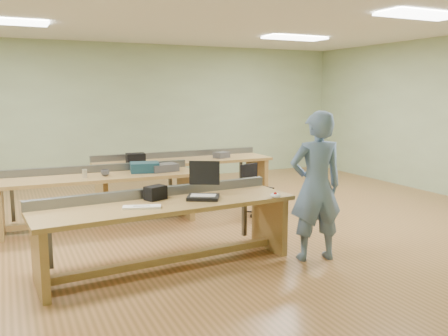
{
  "coord_description": "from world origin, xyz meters",
  "views": [
    {
      "loc": [
        -2.6,
        -6.31,
        1.96
      ],
      "look_at": [
        0.04,
        -0.6,
        0.95
      ],
      "focal_mm": 38.0,
      "sensor_mm": 36.0,
      "label": 1
    }
  ],
  "objects_px": {
    "person": "(316,186)",
    "parts_bin_teal": "(145,167)",
    "workbench_mid": "(99,188)",
    "parts_bin_grey": "(163,168)",
    "laptop_base": "(203,197)",
    "drinks_can": "(85,174)",
    "camera_bag": "(155,193)",
    "workbench_front": "(167,219)",
    "task_chair": "(255,196)",
    "workbench_back": "(184,169)",
    "mug": "(105,173)"
  },
  "relations": [
    {
      "from": "person",
      "to": "camera_bag",
      "type": "height_order",
      "value": "person"
    },
    {
      "from": "workbench_back",
      "to": "drinks_can",
      "type": "height_order",
      "value": "drinks_can"
    },
    {
      "from": "workbench_mid",
      "to": "parts_bin_grey",
      "type": "relative_size",
      "value": 6.91
    },
    {
      "from": "workbench_mid",
      "to": "laptop_base",
      "type": "bearing_deg",
      "value": -67.09
    },
    {
      "from": "workbench_front",
      "to": "laptop_base",
      "type": "bearing_deg",
      "value": -7.76
    },
    {
      "from": "camera_bag",
      "to": "mug",
      "type": "height_order",
      "value": "camera_bag"
    },
    {
      "from": "person",
      "to": "mug",
      "type": "relative_size",
      "value": 14.47
    },
    {
      "from": "workbench_front",
      "to": "person",
      "type": "height_order",
      "value": "person"
    },
    {
      "from": "parts_bin_grey",
      "to": "drinks_can",
      "type": "height_order",
      "value": "drinks_can"
    },
    {
      "from": "workbench_back",
      "to": "person",
      "type": "relative_size",
      "value": 1.83
    },
    {
      "from": "workbench_front",
      "to": "workbench_mid",
      "type": "bearing_deg",
      "value": 96.03
    },
    {
      "from": "camera_bag",
      "to": "parts_bin_teal",
      "type": "relative_size",
      "value": 0.55
    },
    {
      "from": "laptop_base",
      "to": "camera_bag",
      "type": "distance_m",
      "value": 0.55
    },
    {
      "from": "laptop_base",
      "to": "parts_bin_teal",
      "type": "relative_size",
      "value": 0.84
    },
    {
      "from": "workbench_mid",
      "to": "laptop_base",
      "type": "relative_size",
      "value": 8.12
    },
    {
      "from": "camera_bag",
      "to": "parts_bin_grey",
      "type": "height_order",
      "value": "camera_bag"
    },
    {
      "from": "parts_bin_teal",
      "to": "task_chair",
      "type": "bearing_deg",
      "value": -14.57
    },
    {
      "from": "laptop_base",
      "to": "parts_bin_teal",
      "type": "distance_m",
      "value": 2.09
    },
    {
      "from": "workbench_front",
      "to": "task_chair",
      "type": "relative_size",
      "value": 3.65
    },
    {
      "from": "camera_bag",
      "to": "parts_bin_grey",
      "type": "distance_m",
      "value": 1.96
    },
    {
      "from": "workbench_mid",
      "to": "workbench_back",
      "type": "xyz_separation_m",
      "value": [
        1.71,
        1.04,
        0.01
      ]
    },
    {
      "from": "workbench_front",
      "to": "parts_bin_teal",
      "type": "bearing_deg",
      "value": 76.86
    },
    {
      "from": "workbench_front",
      "to": "mug",
      "type": "height_order",
      "value": "workbench_front"
    },
    {
      "from": "parts_bin_grey",
      "to": "workbench_front",
      "type": "bearing_deg",
      "value": -106.79
    },
    {
      "from": "person",
      "to": "task_chair",
      "type": "xyz_separation_m",
      "value": [
        0.36,
        2.11,
        -0.58
      ]
    },
    {
      "from": "drinks_can",
      "to": "parts_bin_grey",
      "type": "bearing_deg",
      "value": 3.92
    },
    {
      "from": "workbench_front",
      "to": "parts_bin_teal",
      "type": "height_order",
      "value": "parts_bin_teal"
    },
    {
      "from": "workbench_back",
      "to": "laptop_base",
      "type": "relative_size",
      "value": 9.04
    },
    {
      "from": "laptop_base",
      "to": "parts_bin_grey",
      "type": "bearing_deg",
      "value": 113.9
    },
    {
      "from": "laptop_base",
      "to": "parts_bin_teal",
      "type": "xyz_separation_m",
      "value": [
        -0.11,
        2.09,
        0.05
      ]
    },
    {
      "from": "workbench_back",
      "to": "parts_bin_grey",
      "type": "xyz_separation_m",
      "value": [
        -0.73,
        -1.1,
        0.24
      ]
    },
    {
      "from": "person",
      "to": "task_chair",
      "type": "bearing_deg",
      "value": -88.0
    },
    {
      "from": "person",
      "to": "mug",
      "type": "height_order",
      "value": "person"
    },
    {
      "from": "workbench_front",
      "to": "parts_bin_teal",
      "type": "xyz_separation_m",
      "value": [
        0.32,
        2.06,
        0.27
      ]
    },
    {
      "from": "workbench_front",
      "to": "workbench_back",
      "type": "relative_size",
      "value": 0.92
    },
    {
      "from": "person",
      "to": "mug",
      "type": "distance_m",
      "value": 3.13
    },
    {
      "from": "camera_bag",
      "to": "drinks_can",
      "type": "height_order",
      "value": "camera_bag"
    },
    {
      "from": "person",
      "to": "parts_bin_teal",
      "type": "bearing_deg",
      "value": -50.76
    },
    {
      "from": "workbench_back",
      "to": "parts_bin_teal",
      "type": "relative_size",
      "value": 7.6
    },
    {
      "from": "person",
      "to": "camera_bag",
      "type": "relative_size",
      "value": 7.55
    },
    {
      "from": "parts_bin_teal",
      "to": "parts_bin_grey",
      "type": "xyz_separation_m",
      "value": [
        0.28,
        -0.05,
        -0.02
      ]
    },
    {
      "from": "parts_bin_teal",
      "to": "workbench_front",
      "type": "bearing_deg",
      "value": -98.91
    },
    {
      "from": "parts_bin_teal",
      "to": "laptop_base",
      "type": "bearing_deg",
      "value": -87.02
    },
    {
      "from": "person",
      "to": "mug",
      "type": "bearing_deg",
      "value": -39.87
    },
    {
      "from": "laptop_base",
      "to": "drinks_can",
      "type": "distance_m",
      "value": 2.2
    },
    {
      "from": "laptop_base",
      "to": "person",
      "type": "bearing_deg",
      "value": 8.18
    },
    {
      "from": "workbench_front",
      "to": "laptop_base",
      "type": "relative_size",
      "value": 8.34
    },
    {
      "from": "workbench_front",
      "to": "parts_bin_grey",
      "type": "relative_size",
      "value": 7.09
    },
    {
      "from": "person",
      "to": "drinks_can",
      "type": "distance_m",
      "value": 3.3
    },
    {
      "from": "workbench_front",
      "to": "parts_bin_teal",
      "type": "distance_m",
      "value": 2.1
    }
  ]
}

